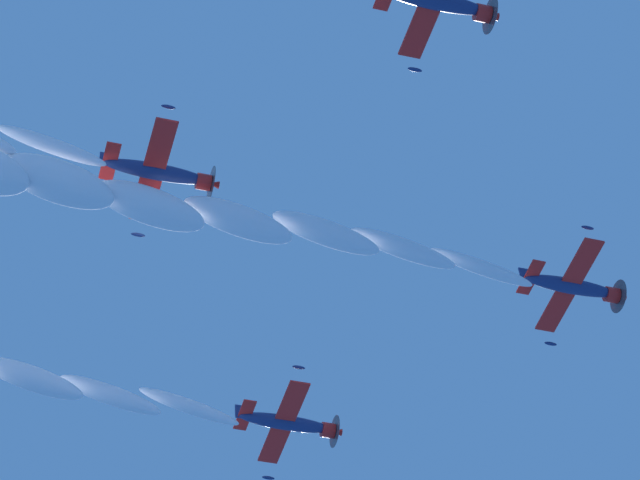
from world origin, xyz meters
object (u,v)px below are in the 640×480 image
at_px(airplane_lead, 574,287).
at_px(airplane_right_wingman, 439,2).
at_px(airplane_slot_tail, 160,172).
at_px(airplane_left_wingman, 289,423).

bearing_deg(airplane_lead, airplane_right_wingman, -109.07).
xyz_separation_m(airplane_right_wingman, airplane_slot_tail, (-17.45, 8.53, 0.43)).
relative_size(airplane_left_wingman, airplane_slot_tail, 1.01).
xyz_separation_m(airplane_left_wingman, airplane_slot_tail, (-5.23, -19.07, -0.46)).
bearing_deg(airplane_slot_tail, airplane_lead, 26.21).
bearing_deg(airplane_left_wingman, airplane_right_wingman, -66.11).
height_order(airplane_lead, airplane_left_wingman, airplane_lead).
bearing_deg(airplane_left_wingman, airplane_lead, -19.80).
bearing_deg(airplane_lead, airplane_left_wingman, 160.20).
distance_m(airplane_right_wingman, airplane_slot_tail, 19.43).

